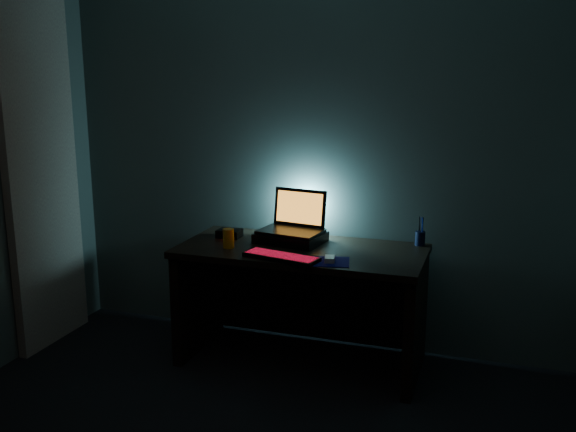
% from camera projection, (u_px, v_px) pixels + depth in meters
% --- Properties ---
extents(room, '(3.50, 4.00, 2.50)m').
position_uv_depth(room, '(168.00, 231.00, 2.31)').
color(room, black).
rests_on(room, ground).
extents(desk, '(1.50, 0.70, 0.75)m').
position_uv_depth(desk, '(304.00, 285.00, 4.02)').
color(desk, black).
rests_on(desk, ground).
extents(curtain, '(0.06, 0.65, 2.30)m').
position_uv_depth(curtain, '(42.00, 174.00, 4.17)').
color(curtain, beige).
rests_on(curtain, ground).
extents(riser, '(0.44, 0.36, 0.06)m').
position_uv_depth(riser, '(291.00, 237.00, 4.04)').
color(riser, black).
rests_on(riser, desk).
extents(laptop, '(0.42, 0.34, 0.26)m').
position_uv_depth(laptop, '(294.00, 222.00, 4.07)').
color(laptop, black).
rests_on(laptop, riser).
extents(keyboard, '(0.47, 0.23, 0.03)m').
position_uv_depth(keyboard, '(281.00, 257.00, 3.68)').
color(keyboard, black).
rests_on(keyboard, desk).
extents(mousepad, '(0.26, 0.24, 0.00)m').
position_uv_depth(mousepad, '(330.00, 262.00, 3.63)').
color(mousepad, '#0C0C57').
rests_on(mousepad, desk).
extents(mouse, '(0.07, 0.10, 0.03)m').
position_uv_depth(mouse, '(330.00, 259.00, 3.63)').
color(mouse, '#99999E').
rests_on(mouse, mousepad).
extents(pen_cup, '(0.08, 0.08, 0.09)m').
position_uv_depth(pen_cup, '(420.00, 238.00, 3.96)').
color(pen_cup, black).
rests_on(pen_cup, desk).
extents(juice_glass, '(0.09, 0.09, 0.12)m').
position_uv_depth(juice_glass, '(228.00, 238.00, 3.91)').
color(juice_glass, orange).
rests_on(juice_glass, desk).
extents(router, '(0.15, 0.13, 0.05)m').
position_uv_depth(router, '(229.00, 233.00, 4.16)').
color(router, black).
rests_on(router, desk).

